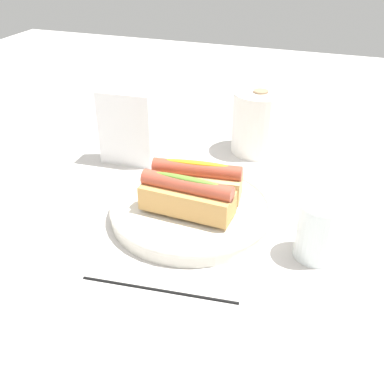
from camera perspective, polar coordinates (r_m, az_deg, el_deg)
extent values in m
plane|color=beige|center=(0.77, 0.92, -3.75)|extent=(2.40, 2.40, 0.00)
cylinder|color=silver|center=(0.78, 0.00, -2.36)|extent=(0.27, 0.27, 0.02)
torus|color=silver|center=(0.77, 0.00, -1.66)|extent=(0.27, 0.27, 0.01)
cube|color=tan|center=(0.73, -0.64, -1.05)|extent=(0.15, 0.06, 0.04)
cylinder|color=#B24C38|center=(0.72, -0.65, 0.83)|extent=(0.15, 0.03, 0.03)
ellipsoid|color=olive|center=(0.71, -0.66, 1.64)|extent=(0.11, 0.02, 0.01)
cube|color=#DBB270|center=(0.78, 0.60, 0.99)|extent=(0.15, 0.07, 0.04)
cylinder|color=#A84733|center=(0.76, 0.61, 2.80)|extent=(0.15, 0.04, 0.03)
ellipsoid|color=gold|center=(0.76, 0.62, 3.58)|extent=(0.11, 0.02, 0.01)
cylinder|color=white|center=(0.70, 15.46, -4.56)|extent=(0.07, 0.07, 0.09)
cylinder|color=silver|center=(0.70, 15.40, -4.90)|extent=(0.06, 0.06, 0.08)
cylinder|color=white|center=(0.99, 8.21, 8.52)|extent=(0.11, 0.11, 0.13)
cylinder|color=#997A5B|center=(0.97, 8.51, 12.20)|extent=(0.03, 0.03, 0.00)
cube|color=white|center=(0.94, -8.00, 7.89)|extent=(0.11, 0.05, 0.15)
cylinder|color=black|center=(0.64, -3.91, -11.94)|extent=(0.22, 0.03, 0.01)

